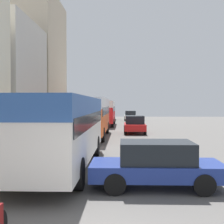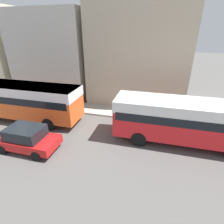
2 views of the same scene
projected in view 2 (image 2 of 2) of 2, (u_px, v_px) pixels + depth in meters
The scene contains 5 objects.
building_far_terrace at pixel (55, 55), 19.69m from camera, with size 5.37×8.22×9.00m.
building_end_row at pixel (140, 31), 16.74m from camera, with size 5.97×9.44×13.87m.
bus_following at pixel (20, 97), 14.47m from camera, with size 2.56×10.38×3.08m.
bus_third_in_line at pixel (186, 117), 11.26m from camera, with size 2.56×9.28×2.98m.
car_far_curb at pixel (27, 138), 11.07m from camera, with size 1.91×4.00×1.58m.
Camera 2 is at (9.35, 30.47, 7.02)m, focal length 28.00 mm.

